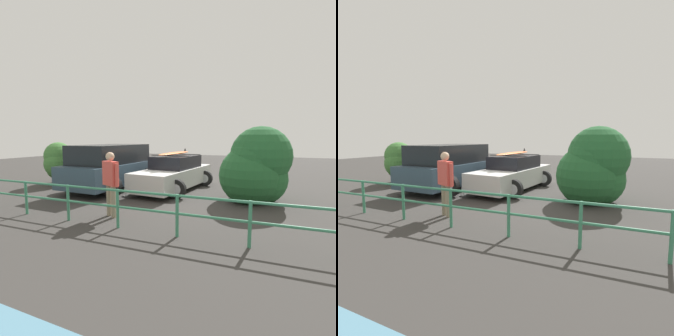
% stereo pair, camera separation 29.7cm
% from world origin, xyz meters
% --- Properties ---
extents(ground_plane, '(44.00, 44.00, 0.02)m').
position_xyz_m(ground_plane, '(0.00, 0.00, -0.01)').
color(ground_plane, '#383533').
rests_on(ground_plane, ground).
extents(parking_stripe, '(0.12, 3.71, 0.00)m').
position_xyz_m(parking_stripe, '(1.37, -0.35, 0.00)').
color(parking_stripe, silver).
rests_on(parking_stripe, ground).
extents(sedan_car, '(2.47, 4.56, 1.65)m').
position_xyz_m(sedan_car, '(0.16, -0.39, 0.66)').
color(sedan_car, silver).
rests_on(sedan_car, ground).
extents(suv_car, '(2.77, 4.43, 1.82)m').
position_xyz_m(suv_car, '(2.58, 0.53, 0.93)').
color(suv_car, '#334756').
rests_on(suv_car, ground).
extents(person_bystander, '(0.63, 0.36, 1.72)m').
position_xyz_m(person_bystander, '(0.27, 3.70, 1.03)').
color(person_bystander, gray).
rests_on(person_bystander, ground).
extents(railing_fence, '(10.36, 0.39, 0.92)m').
position_xyz_m(railing_fence, '(0.34, 4.38, 0.61)').
color(railing_fence, '#387F5B').
rests_on(railing_fence, ground).
extents(bush_near_left, '(2.25, 2.22, 2.57)m').
position_xyz_m(bush_near_left, '(-3.03, 0.40, 1.12)').
color(bush_near_left, brown).
rests_on(bush_near_left, ground).
extents(bush_near_right, '(1.59, 1.70, 1.90)m').
position_xyz_m(bush_near_right, '(5.38, 0.52, 1.01)').
color(bush_near_right, brown).
rests_on(bush_near_right, ground).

